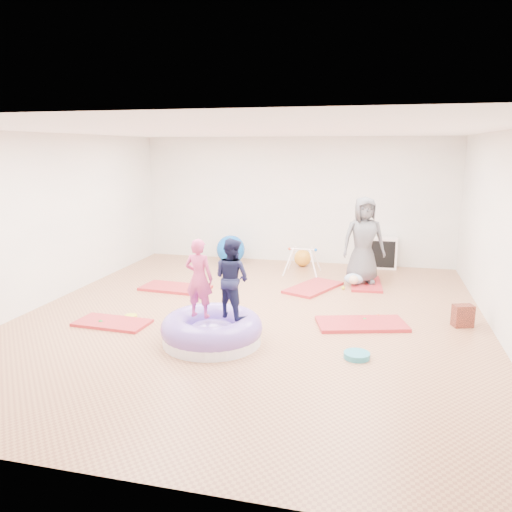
# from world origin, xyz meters

# --- Properties ---
(room) EXTENTS (7.01, 8.01, 2.81)m
(room) POSITION_xyz_m (0.00, 0.00, 1.40)
(room) COLOR tan
(room) RESTS_ON ground
(gym_mat_front_left) EXTENTS (1.11, 0.60, 0.05)m
(gym_mat_front_left) POSITION_xyz_m (-1.92, -0.82, 0.02)
(gym_mat_front_left) COLOR red
(gym_mat_front_left) RESTS_ON ground
(gym_mat_mid_left) EXTENTS (1.29, 0.72, 0.05)m
(gym_mat_mid_left) POSITION_xyz_m (-1.75, 1.15, 0.03)
(gym_mat_mid_left) COLOR red
(gym_mat_mid_left) RESTS_ON ground
(gym_mat_center_back) EXTENTS (1.06, 1.37, 0.05)m
(gym_mat_center_back) POSITION_xyz_m (0.73, 1.79, 0.03)
(gym_mat_center_back) COLOR red
(gym_mat_center_back) RESTS_ON ground
(gym_mat_right) EXTENTS (1.41, 0.97, 0.05)m
(gym_mat_right) POSITION_xyz_m (1.67, 0.01, 0.03)
(gym_mat_right) COLOR red
(gym_mat_right) RESTS_ON ground
(gym_mat_rear_right) EXTENTS (0.65, 1.16, 0.05)m
(gym_mat_rear_right) POSITION_xyz_m (1.66, 2.31, 0.02)
(gym_mat_rear_right) COLOR red
(gym_mat_rear_right) RESTS_ON ground
(inflatable_cushion) EXTENTS (1.36, 1.36, 0.43)m
(inflatable_cushion) POSITION_xyz_m (-0.26, -1.13, 0.17)
(inflatable_cushion) COLOR white
(inflatable_cushion) RESTS_ON ground
(child_pink) EXTENTS (0.41, 0.29, 1.06)m
(child_pink) POSITION_xyz_m (-0.43, -1.11, 0.92)
(child_pink) COLOR #C83E75
(child_pink) RESTS_ON inflatable_cushion
(child_navy) EXTENTS (0.64, 0.59, 1.07)m
(child_navy) POSITION_xyz_m (-0.01, -1.00, 0.93)
(child_navy) COLOR #151739
(child_navy) RESTS_ON inflatable_cushion
(adult_caregiver) EXTENTS (0.91, 0.73, 1.63)m
(adult_caregiver) POSITION_xyz_m (1.59, 2.31, 0.86)
(adult_caregiver) COLOR #4F4F54
(adult_caregiver) RESTS_ON gym_mat_rear_right
(infant) EXTENTS (0.36, 0.37, 0.21)m
(infant) POSITION_xyz_m (1.45, 2.09, 0.16)
(infant) COLOR #A2BAD4
(infant) RESTS_ON gym_mat_rear_right
(ball_pit_balls) EXTENTS (4.06, 3.66, 0.07)m
(ball_pit_balls) POSITION_xyz_m (0.06, 0.16, 0.03)
(ball_pit_balls) COLOR #2C812C
(ball_pit_balls) RESTS_ON ground
(exercise_ball_blue) EXTENTS (0.64, 0.64, 0.64)m
(exercise_ball_blue) POSITION_xyz_m (-1.36, 3.43, 0.32)
(exercise_ball_blue) COLOR blue
(exercise_ball_blue) RESTS_ON ground
(exercise_ball_orange) EXTENTS (0.38, 0.38, 0.38)m
(exercise_ball_orange) POSITION_xyz_m (0.26, 3.53, 0.19)
(exercise_ball_orange) COLOR orange
(exercise_ball_orange) RESTS_ON ground
(infant_play_gym) EXTENTS (0.72, 0.68, 0.55)m
(infant_play_gym) POSITION_xyz_m (0.36, 2.78, 0.37)
(infant_play_gym) COLOR white
(infant_play_gym) RESTS_ON ground
(cube_shelf) EXTENTS (0.67, 0.33, 0.67)m
(cube_shelf) POSITION_xyz_m (1.93, 3.79, 0.33)
(cube_shelf) COLOR white
(cube_shelf) RESTS_ON ground
(balance_disc) EXTENTS (0.33, 0.33, 0.07)m
(balance_disc) POSITION_xyz_m (1.66, -1.19, 0.04)
(balance_disc) COLOR teal
(balance_disc) RESTS_ON ground
(backpack) EXTENTS (0.32, 0.26, 0.33)m
(backpack) POSITION_xyz_m (3.10, 0.33, 0.16)
(backpack) COLOR #A93D26
(backpack) RESTS_ON ground
(yellow_toy) EXTENTS (0.19, 0.19, 0.03)m
(yellow_toy) POSITION_xyz_m (-1.81, -0.45, 0.01)
(yellow_toy) COLOR yellow
(yellow_toy) RESTS_ON ground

